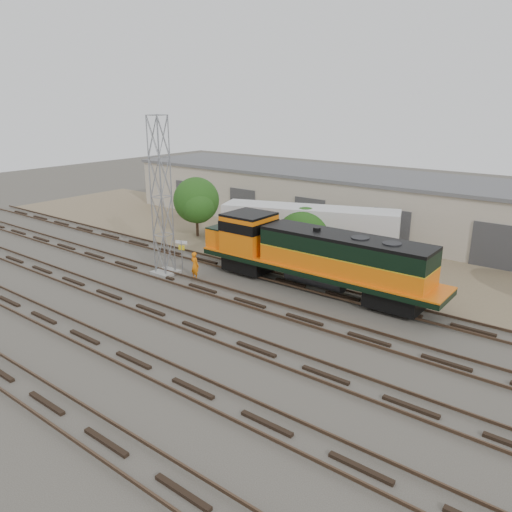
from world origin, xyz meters
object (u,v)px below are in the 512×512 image
Objects in this scene: worker at (195,266)px; signal_tower at (162,200)px; semi_trailer at (313,227)px; locomotive at (312,255)px.

signal_tower is at bearing 17.80° from worker.
worker is 9.93m from semi_trailer.
worker is at bearing -134.73° from semi_trailer.
semi_trailer is (6.59, 9.42, -2.77)m from signal_tower.
semi_trailer is at bearing 55.02° from signal_tower.
signal_tower is (-9.94, -3.84, 3.01)m from locomotive.
signal_tower is 5.08m from worker.
semi_trailer is (4.11, 8.89, 1.64)m from worker.
locomotive is 8.81× the size of worker.
worker is 0.14× the size of semi_trailer.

